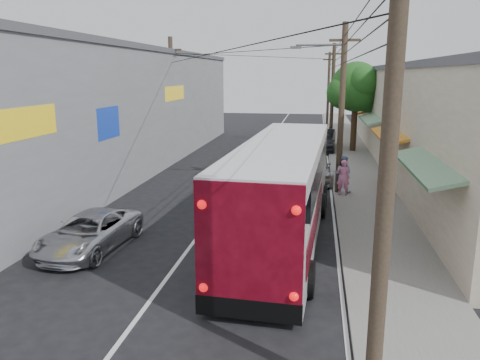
% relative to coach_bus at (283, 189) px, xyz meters
% --- Properties ---
extents(ground, '(120.00, 120.00, 0.00)m').
position_rel_coach_bus_xyz_m(ground, '(-3.01, -6.30, -1.80)').
color(ground, black).
rests_on(ground, ground).
extents(sidewalk, '(3.00, 80.00, 0.12)m').
position_rel_coach_bus_xyz_m(sidewalk, '(3.49, 13.70, -1.74)').
color(sidewalk, slate).
rests_on(sidewalk, ground).
extents(building_right, '(7.09, 40.00, 6.25)m').
position_rel_coach_bus_xyz_m(building_right, '(7.98, 15.70, 1.35)').
color(building_right, beige).
rests_on(building_right, ground).
extents(building_left, '(7.20, 36.00, 7.25)m').
position_rel_coach_bus_xyz_m(building_left, '(-11.50, 11.69, 1.85)').
color(building_left, gray).
rests_on(building_left, ground).
extents(utility_poles, '(11.80, 45.28, 8.00)m').
position_rel_coach_bus_xyz_m(utility_poles, '(0.12, 14.02, 2.32)').
color(utility_poles, '#473828').
rests_on(utility_poles, ground).
extents(street_tree, '(4.40, 4.00, 6.60)m').
position_rel_coach_bus_xyz_m(street_tree, '(3.87, 19.71, 2.87)').
color(street_tree, '#3F2B19').
rests_on(street_tree, ground).
extents(coach_bus, '(3.30, 12.21, 3.48)m').
position_rel_coach_bus_xyz_m(coach_bus, '(0.00, 0.00, 0.00)').
color(coach_bus, silver).
rests_on(coach_bus, ground).
extents(jeepney, '(2.37, 4.53, 1.22)m').
position_rel_coach_bus_xyz_m(jeepney, '(-6.20, -2.10, -1.20)').
color(jeepney, silver).
rests_on(jeepney, ground).
extents(parked_suv, '(2.45, 5.12, 1.44)m').
position_rel_coach_bus_xyz_m(parked_suv, '(0.87, 9.75, -1.08)').
color(parked_suv, '#A2A1AA').
rests_on(parked_suv, ground).
extents(parked_car_mid, '(1.65, 4.08, 1.39)m').
position_rel_coach_bus_xyz_m(parked_car_mid, '(1.59, 19.70, -1.11)').
color(parked_car_mid, '#29292E').
rests_on(parked_car_mid, ground).
extents(parked_car_far, '(2.06, 4.82, 1.55)m').
position_rel_coach_bus_xyz_m(parked_car_far, '(1.59, 20.70, -1.03)').
color(parked_car_far, black).
rests_on(parked_car_far, ground).
extents(pedestrian_near, '(0.66, 0.48, 1.69)m').
position_rel_coach_bus_xyz_m(pedestrian_near, '(2.39, 6.13, -0.84)').
color(pedestrian_near, pink).
rests_on(pedestrian_near, sidewalk).
extents(pedestrian_far, '(1.02, 0.88, 1.80)m').
position_rel_coach_bus_xyz_m(pedestrian_far, '(2.39, 6.66, -0.79)').
color(pedestrian_far, '#8BA0CB').
rests_on(pedestrian_far, sidewalk).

